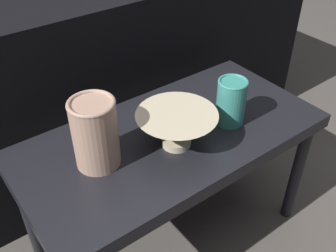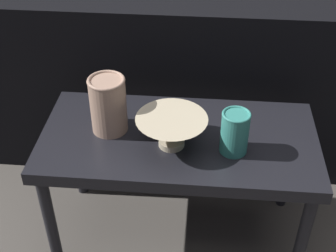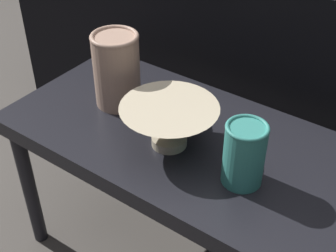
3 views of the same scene
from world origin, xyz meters
The scene contains 6 objects.
ground_plane centered at (0.00, 0.00, 0.00)m, with size 8.00×8.00×0.00m, color #4C4742.
table centered at (0.00, 0.00, 0.38)m, with size 0.82×0.41×0.43m.
couch_backdrop centered at (0.00, 0.54, 0.34)m, with size 1.77×0.50×0.68m.
bowl centered at (-0.02, -0.04, 0.48)m, with size 0.20×0.20×0.09m.
vase_textured_left centered at (-0.21, 0.02, 0.52)m, with size 0.11×0.11×0.17m.
vase_colorful_right centered at (0.16, -0.05, 0.49)m, with size 0.08×0.08×0.13m.
Camera 2 is at (0.06, -1.08, 1.29)m, focal length 50.00 mm.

